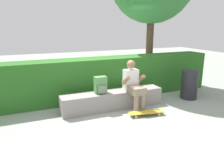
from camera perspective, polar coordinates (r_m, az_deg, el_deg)
The scene contains 7 objects.
ground_plane at distance 5.22m, azimuth 1.39°, elevation -7.29°, with size 24.00×24.00×0.00m, color gray.
bench_main at distance 5.37m, azimuth 0.22°, elevation -4.16°, with size 2.54×0.44×0.43m.
person_skater at distance 5.25m, azimuth 5.61°, elevation 0.10°, with size 0.49×0.62×1.18m.
skateboard_near_person at distance 5.05m, azimuth 9.02°, elevation -7.34°, with size 0.82×0.33×0.09m.
backpack_on_bench at distance 5.13m, azimuth -3.01°, elevation -0.33°, with size 0.28×0.23×0.40m.
hedge_row at distance 6.14m, azimuth -1.11°, elevation 1.70°, with size 6.37×0.67×1.13m.
trash_bin at distance 6.42m, azimuth 19.55°, elevation -0.16°, with size 0.45×0.45×0.79m.
Camera 1 is at (-2.00, -4.39, 1.99)m, focal length 35.00 mm.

